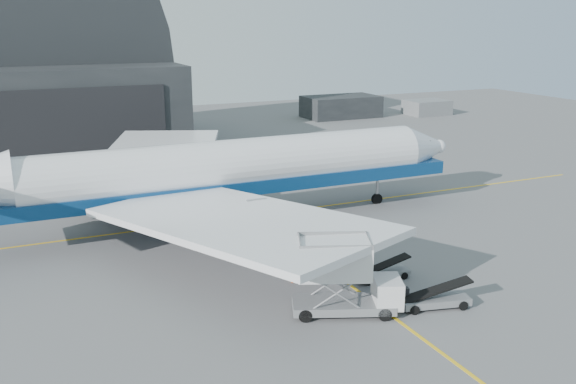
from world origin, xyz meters
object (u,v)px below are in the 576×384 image
belt_loader_a (434,299)px  pushback_tug (297,234)px  catering_truck (343,278)px  airliner (212,172)px  belt_loader_b (382,273)px

belt_loader_a → pushback_tug: bearing=113.6°
pushback_tug → belt_loader_a: 15.40m
catering_truck → pushback_tug: (3.04, 13.42, -1.71)m
catering_truck → pushback_tug: size_ratio=1.61×
airliner → pushback_tug: airliner is taller
pushback_tug → belt_loader_a: (2.85, -15.14, -0.13)m
airliner → belt_loader_a: (7.89, -22.43, -4.47)m
pushback_tug → belt_loader_b: (2.31, -9.70, -0.21)m
belt_loader_a → belt_loader_b: (-0.54, 5.44, -0.08)m
catering_truck → airliner: bearing=117.8°
pushback_tug → belt_loader_b: 9.97m
pushback_tug → belt_loader_a: belt_loader_a is taller
belt_loader_a → belt_loader_b: 5.46m
catering_truck → belt_loader_a: bearing=6.0°
airliner → catering_truck: 20.97m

